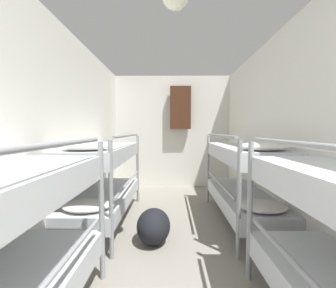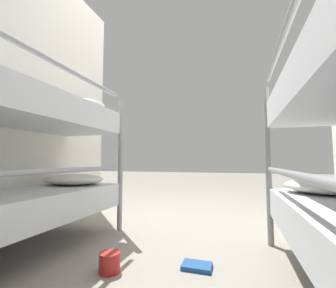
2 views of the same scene
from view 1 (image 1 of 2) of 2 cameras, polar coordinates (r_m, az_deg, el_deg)
wall_left at (r=2.53m, az=-28.48°, el=2.35°), size 0.06×5.57×2.42m
wall_right at (r=2.57m, az=31.35°, el=2.27°), size 0.06×5.57×2.42m
wall_back at (r=4.96m, az=1.11°, el=3.13°), size 2.60×0.06×2.42m
bunk_stack_left_far at (r=3.12m, az=-15.90°, el=-7.84°), size 0.65×1.80×1.19m
bunk_stack_right_far at (r=3.14m, az=18.61°, el=-7.80°), size 0.65×1.80×1.19m
duffel_bag at (r=2.65m, az=-3.69°, el=-20.04°), size 0.37×0.48×0.37m
hanging_coat at (r=4.84m, az=3.16°, el=9.19°), size 0.44×0.12×0.90m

